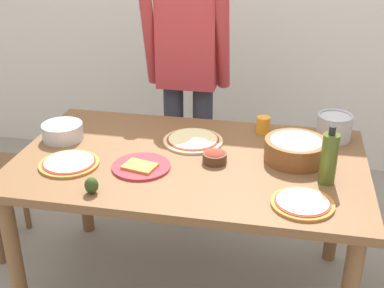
{
  "coord_description": "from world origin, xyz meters",
  "views": [
    {
      "loc": [
        0.42,
        -2.05,
        1.82
      ],
      "look_at": [
        0.0,
        0.05,
        0.81
      ],
      "focal_mm": 47.71,
      "sensor_mm": 36.0,
      "label": 1
    }
  ],
  "objects_px": {
    "pizza_raw_on_board": "(193,140)",
    "small_sauce_bowl": "(215,157)",
    "olive_oil_bottle": "(329,158)",
    "person_cook": "(188,71)",
    "pizza_second_cooked": "(69,163)",
    "dining_table": "(190,176)",
    "avocado": "(91,185)",
    "cup_orange": "(263,125)",
    "steel_pot": "(334,127)",
    "mixing_bowl_steel": "(63,131)",
    "popcorn_bowl": "(296,148)",
    "plate_with_slice": "(141,166)",
    "pizza_cooked_on_tray": "(302,203)"
  },
  "relations": [
    {
      "from": "pizza_second_cooked",
      "to": "cup_orange",
      "type": "bearing_deg",
      "value": 32.78
    },
    {
      "from": "steel_pot",
      "to": "cup_orange",
      "type": "bearing_deg",
      "value": 178.25
    },
    {
      "from": "mixing_bowl_steel",
      "to": "small_sauce_bowl",
      "type": "height_order",
      "value": "mixing_bowl_steel"
    },
    {
      "from": "pizza_raw_on_board",
      "to": "steel_pot",
      "type": "bearing_deg",
      "value": 14.43
    },
    {
      "from": "small_sauce_bowl",
      "to": "cup_orange",
      "type": "height_order",
      "value": "cup_orange"
    },
    {
      "from": "person_cook",
      "to": "mixing_bowl_steel",
      "type": "distance_m",
      "value": 0.84
    },
    {
      "from": "person_cook",
      "to": "olive_oil_bottle",
      "type": "xyz_separation_m",
      "value": [
        0.77,
        -0.86,
        -0.07
      ]
    },
    {
      "from": "steel_pot",
      "to": "mixing_bowl_steel",
      "type": "bearing_deg",
      "value": -168.72
    },
    {
      "from": "small_sauce_bowl",
      "to": "pizza_raw_on_board",
      "type": "bearing_deg",
      "value": 125.71
    },
    {
      "from": "olive_oil_bottle",
      "to": "avocado",
      "type": "distance_m",
      "value": 0.97
    },
    {
      "from": "avocado",
      "to": "pizza_cooked_on_tray",
      "type": "bearing_deg",
      "value": 4.95
    },
    {
      "from": "cup_orange",
      "to": "avocado",
      "type": "relative_size",
      "value": 1.21
    },
    {
      "from": "dining_table",
      "to": "avocado",
      "type": "relative_size",
      "value": 22.86
    },
    {
      "from": "pizza_cooked_on_tray",
      "to": "dining_table",
      "type": "bearing_deg",
      "value": 148.86
    },
    {
      "from": "plate_with_slice",
      "to": "mixing_bowl_steel",
      "type": "height_order",
      "value": "mixing_bowl_steel"
    },
    {
      "from": "pizza_raw_on_board",
      "to": "cup_orange",
      "type": "height_order",
      "value": "cup_orange"
    },
    {
      "from": "olive_oil_bottle",
      "to": "cup_orange",
      "type": "bearing_deg",
      "value": 122.55
    },
    {
      "from": "cup_orange",
      "to": "pizza_cooked_on_tray",
      "type": "bearing_deg",
      "value": -73.24
    },
    {
      "from": "steel_pot",
      "to": "person_cook",
      "type": "bearing_deg",
      "value": 153.69
    },
    {
      "from": "person_cook",
      "to": "dining_table",
      "type": "bearing_deg",
      "value": -77.61
    },
    {
      "from": "pizza_second_cooked",
      "to": "small_sauce_bowl",
      "type": "xyz_separation_m",
      "value": [
        0.63,
        0.15,
        0.02
      ]
    },
    {
      "from": "cup_orange",
      "to": "olive_oil_bottle",
      "type": "bearing_deg",
      "value": -57.45
    },
    {
      "from": "small_sauce_bowl",
      "to": "steel_pot",
      "type": "relative_size",
      "value": 0.63
    },
    {
      "from": "small_sauce_bowl",
      "to": "cup_orange",
      "type": "distance_m",
      "value": 0.42
    },
    {
      "from": "avocado",
      "to": "popcorn_bowl",
      "type": "bearing_deg",
      "value": 29.78
    },
    {
      "from": "avocado",
      "to": "pizza_second_cooked",
      "type": "bearing_deg",
      "value": 132.27
    },
    {
      "from": "mixing_bowl_steel",
      "to": "olive_oil_bottle",
      "type": "height_order",
      "value": "olive_oil_bottle"
    },
    {
      "from": "person_cook",
      "to": "mixing_bowl_steel",
      "type": "relative_size",
      "value": 8.1
    },
    {
      "from": "pizza_second_cooked",
      "to": "small_sauce_bowl",
      "type": "bearing_deg",
      "value": 13.71
    },
    {
      "from": "person_cook",
      "to": "cup_orange",
      "type": "xyz_separation_m",
      "value": [
        0.47,
        -0.4,
        -0.14
      ]
    },
    {
      "from": "plate_with_slice",
      "to": "mixing_bowl_steel",
      "type": "distance_m",
      "value": 0.52
    },
    {
      "from": "olive_oil_bottle",
      "to": "pizza_second_cooked",
      "type": "bearing_deg",
      "value": -176.68
    },
    {
      "from": "popcorn_bowl",
      "to": "small_sauce_bowl",
      "type": "xyz_separation_m",
      "value": [
        -0.35,
        -0.09,
        -0.03
      ]
    },
    {
      "from": "pizza_raw_on_board",
      "to": "small_sauce_bowl",
      "type": "distance_m",
      "value": 0.24
    },
    {
      "from": "person_cook",
      "to": "pizza_raw_on_board",
      "type": "bearing_deg",
      "value": -75.87
    },
    {
      "from": "pizza_second_cooked",
      "to": "mixing_bowl_steel",
      "type": "xyz_separation_m",
      "value": [
        -0.14,
        0.26,
        0.03
      ]
    },
    {
      "from": "pizza_cooked_on_tray",
      "to": "small_sauce_bowl",
      "type": "bearing_deg",
      "value": 143.27
    },
    {
      "from": "pizza_second_cooked",
      "to": "plate_with_slice",
      "type": "height_order",
      "value": "plate_with_slice"
    },
    {
      "from": "dining_table",
      "to": "olive_oil_bottle",
      "type": "height_order",
      "value": "olive_oil_bottle"
    },
    {
      "from": "dining_table",
      "to": "popcorn_bowl",
      "type": "bearing_deg",
      "value": 9.31
    },
    {
      "from": "pizza_raw_on_board",
      "to": "steel_pot",
      "type": "relative_size",
      "value": 1.69
    },
    {
      "from": "pizza_raw_on_board",
      "to": "cup_orange",
      "type": "relative_size",
      "value": 3.45
    },
    {
      "from": "olive_oil_bottle",
      "to": "person_cook",
      "type": "bearing_deg",
      "value": 131.83
    },
    {
      "from": "cup_orange",
      "to": "mixing_bowl_steel",
      "type": "bearing_deg",
      "value": -164.25
    },
    {
      "from": "popcorn_bowl",
      "to": "pizza_second_cooked",
      "type": "bearing_deg",
      "value": -165.94
    },
    {
      "from": "mixing_bowl_steel",
      "to": "steel_pot",
      "type": "relative_size",
      "value": 1.15
    },
    {
      "from": "person_cook",
      "to": "avocado",
      "type": "distance_m",
      "value": 1.16
    },
    {
      "from": "pizza_second_cooked",
      "to": "dining_table",
      "type": "bearing_deg",
      "value": 18.23
    },
    {
      "from": "popcorn_bowl",
      "to": "cup_orange",
      "type": "bearing_deg",
      "value": 120.14
    },
    {
      "from": "popcorn_bowl",
      "to": "olive_oil_bottle",
      "type": "xyz_separation_m",
      "value": [
        0.13,
        -0.18,
        0.05
      ]
    }
  ]
}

